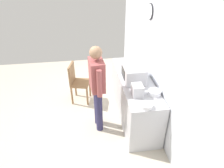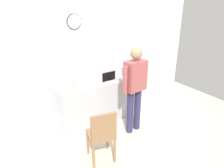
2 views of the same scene
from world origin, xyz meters
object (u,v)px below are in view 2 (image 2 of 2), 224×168
(microwave, at_px, (106,73))
(person_standing, at_px, (135,84))
(fork_utensil, at_px, (90,84))
(sandwich_plate, at_px, (73,84))
(cereal_bowl, at_px, (137,71))
(spoon_utensil, at_px, (81,79))
(toaster, at_px, (127,72))
(salad_bowl, at_px, (119,70))
(wooden_chair, at_px, (102,134))

(microwave, height_order, person_standing, person_standing)
(fork_utensil, bearing_deg, sandwich_plate, 153.11)
(cereal_bowl, xyz_separation_m, spoon_utensil, (-1.26, 0.31, -0.03))
(toaster, xyz_separation_m, fork_utensil, (-0.89, 0.05, -0.10))
(sandwich_plate, height_order, cereal_bowl, sandwich_plate)
(microwave, height_order, toaster, microwave)
(spoon_utensil, distance_m, person_standing, 1.20)
(spoon_utensil, bearing_deg, person_standing, -59.83)
(salad_bowl, xyz_separation_m, cereal_bowl, (0.32, -0.24, -0.01))
(salad_bowl, bearing_deg, spoon_utensil, 175.63)
(salad_bowl, bearing_deg, person_standing, -109.29)
(cereal_bowl, xyz_separation_m, wooden_chair, (-1.63, -1.12, -0.41))
(person_standing, height_order, wooden_chair, person_standing)
(fork_utensil, bearing_deg, cereal_bowl, 0.44)
(cereal_bowl, distance_m, person_standing, 0.98)
(cereal_bowl, bearing_deg, person_standing, -132.48)
(salad_bowl, height_order, person_standing, person_standing)
(person_standing, relative_size, wooden_chair, 1.82)
(sandwich_plate, bearing_deg, microwave, -11.99)
(wooden_chair, bearing_deg, person_standing, 22.35)
(wooden_chair, bearing_deg, cereal_bowl, 34.48)
(cereal_bowl, bearing_deg, wooden_chair, -145.52)
(salad_bowl, xyz_separation_m, spoon_utensil, (-0.94, 0.07, -0.04))
(salad_bowl, bearing_deg, fork_utensil, -164.59)
(cereal_bowl, relative_size, fork_utensil, 1.21)
(microwave, height_order, sandwich_plate, microwave)
(salad_bowl, relative_size, spoon_utensil, 1.31)
(cereal_bowl, bearing_deg, microwave, -179.28)
(toaster, height_order, person_standing, person_standing)
(fork_utensil, relative_size, spoon_utensil, 1.00)
(cereal_bowl, height_order, person_standing, person_standing)
(cereal_bowl, distance_m, spoon_utensil, 1.30)
(cereal_bowl, bearing_deg, spoon_utensil, 166.01)
(spoon_utensil, bearing_deg, fork_utensil, -85.86)
(microwave, bearing_deg, person_standing, -75.63)
(sandwich_plate, height_order, person_standing, person_standing)
(toaster, xyz_separation_m, person_standing, (-0.31, -0.66, 0.00))
(wooden_chair, bearing_deg, toaster, 39.54)
(cereal_bowl, xyz_separation_m, person_standing, (-0.66, -0.72, 0.07))
(toaster, bearing_deg, fork_utensil, 176.69)
(salad_bowl, distance_m, toaster, 0.31)
(spoon_utensil, bearing_deg, wooden_chair, -104.41)
(salad_bowl, height_order, fork_utensil, salad_bowl)
(cereal_bowl, height_order, fork_utensil, cereal_bowl)
(toaster, distance_m, wooden_chair, 1.73)
(sandwich_plate, height_order, spoon_utensil, sandwich_plate)
(salad_bowl, bearing_deg, toaster, -94.74)
(fork_utensil, bearing_deg, spoon_utensil, 94.14)
(salad_bowl, bearing_deg, microwave, -154.00)
(sandwich_plate, bearing_deg, cereal_bowl, -5.02)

